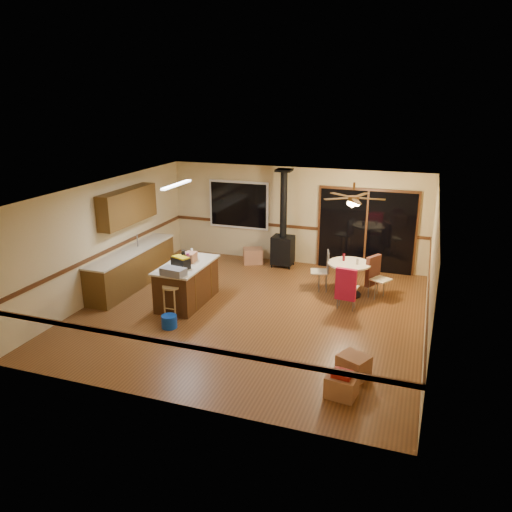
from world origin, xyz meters
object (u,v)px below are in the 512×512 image
at_px(bar_stool, 172,301).
at_px(chair_left, 324,266).
at_px(chair_right, 374,271).
at_px(toolbox_grey, 173,272).
at_px(kitchen_island, 187,283).
at_px(chair_near, 346,284).
at_px(box_under_window, 253,256).
at_px(box_corner_b, 353,366).
at_px(box_corner_a, 341,386).
at_px(wood_stove, 283,240).
at_px(blue_bucket, 169,321).
at_px(dining_table, 349,273).
at_px(toolbox_black, 181,263).

bearing_deg(bar_stool, chair_left, 43.34).
distance_m(bar_stool, chair_right, 4.54).
xyz_separation_m(toolbox_grey, bar_stool, (-0.04, -0.05, -0.64)).
distance_m(kitchen_island, chair_near, 3.44).
xyz_separation_m(kitchen_island, chair_right, (3.82, 1.74, 0.14)).
bearing_deg(box_under_window, box_corner_b, -54.70).
distance_m(chair_left, box_corner_a, 4.39).
height_order(bar_stool, box_under_window, bar_stool).
height_order(box_under_window, box_corner_b, box_under_window).
height_order(wood_stove, box_corner_a, wood_stove).
xyz_separation_m(blue_bucket, chair_near, (3.14, 1.97, 0.47)).
xyz_separation_m(chair_left, box_corner_a, (1.16, -4.21, -0.42)).
bearing_deg(bar_stool, box_under_window, 83.68).
bearing_deg(box_under_window, bar_stool, -96.32).
bearing_deg(dining_table, bar_stool, -143.84).
xyz_separation_m(blue_bucket, box_corner_a, (3.63, -1.24, 0.04)).
relative_size(chair_right, box_corner_b, 1.51).
relative_size(bar_stool, chair_right, 0.98).
height_order(chair_left, box_under_window, chair_left).
bearing_deg(box_under_window, dining_table, -26.97).
xyz_separation_m(dining_table, box_corner_a, (0.57, -4.09, -0.36)).
bearing_deg(toolbox_black, wood_stove, 68.79).
distance_m(chair_near, box_corner_b, 2.68).
distance_m(kitchen_island, bar_stool, 0.77).
relative_size(kitchen_island, dining_table, 1.74).
xyz_separation_m(kitchen_island, dining_table, (3.28, 1.60, 0.08)).
height_order(box_under_window, box_corner_a, box_under_window).
height_order(kitchen_island, toolbox_grey, toolbox_grey).
height_order(toolbox_grey, chair_near, toolbox_grey).
bearing_deg(toolbox_black, kitchen_island, 92.97).
distance_m(wood_stove, toolbox_black, 3.57).
relative_size(wood_stove, dining_table, 2.61).
bearing_deg(box_under_window, box_corner_a, -58.51).
distance_m(blue_bucket, chair_right, 4.70).
bearing_deg(toolbox_grey, box_under_window, 84.16).
bearing_deg(bar_stool, wood_stove, 71.76).
height_order(toolbox_grey, box_under_window, toolbox_grey).
bearing_deg(chair_near, kitchen_island, -167.94).
bearing_deg(blue_bucket, bar_stool, 110.36).
height_order(bar_stool, chair_right, chair_right).
bearing_deg(blue_bucket, chair_near, 32.04).
height_order(blue_bucket, box_corner_a, box_corner_a).
distance_m(toolbox_black, box_under_window, 3.43).
height_order(chair_near, box_corner_a, chair_near).
distance_m(wood_stove, chair_right, 2.84).
height_order(bar_stool, blue_bucket, bar_stool).
bearing_deg(dining_table, box_corner_b, -79.36).
relative_size(chair_left, box_under_window, 1.00).
relative_size(toolbox_grey, box_corner_b, 1.08).
bearing_deg(chair_near, toolbox_black, -163.64).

